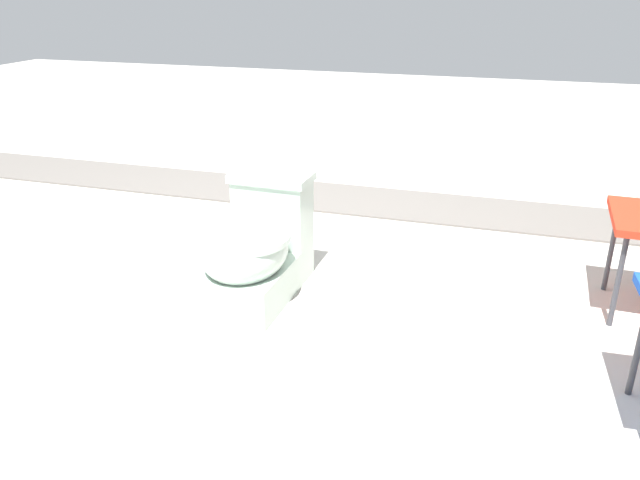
{
  "coord_description": "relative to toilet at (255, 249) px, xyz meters",
  "views": [
    {
      "loc": [
        2.45,
        1.18,
        1.32
      ],
      "look_at": [
        0.13,
        0.47,
        0.3
      ],
      "focal_mm": 35.0,
      "sensor_mm": 36.0,
      "label": 1
    }
  ],
  "objects": [
    {
      "name": "ground_plane",
      "position": [
        -0.13,
        -0.17,
        -0.22
      ],
      "size": [
        14.0,
        14.0,
        0.0
      ],
      "primitive_type": "plane",
      "color": "#B7B2A8"
    },
    {
      "name": "gravel_strip",
      "position": [
        -1.38,
        0.33,
        -0.21
      ],
      "size": [
        0.56,
        8.0,
        0.01
      ],
      "primitive_type": "cube",
      "color": "#605B56",
      "rests_on": "ground"
    },
    {
      "name": "toilet",
      "position": [
        0.0,
        0.0,
        0.0
      ],
      "size": [
        0.64,
        0.4,
        0.52
      ],
      "rotation": [
        0.0,
        0.0,
        -0.03
      ],
      "color": "#B2C6B7",
      "rests_on": "ground"
    }
  ]
}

